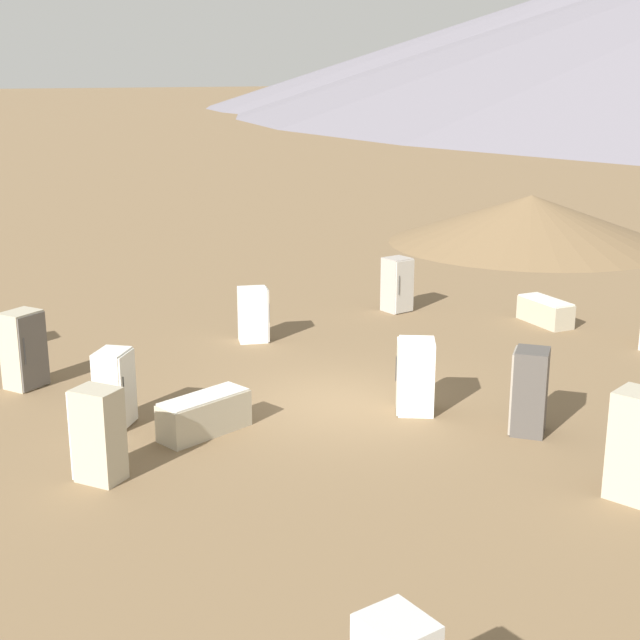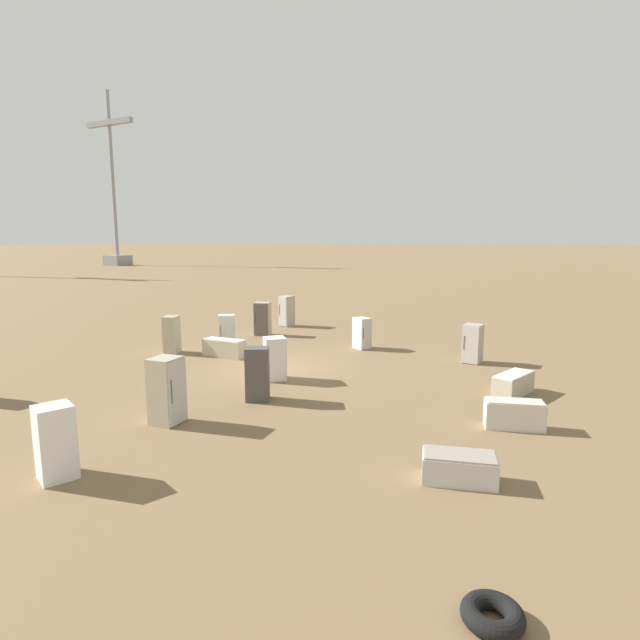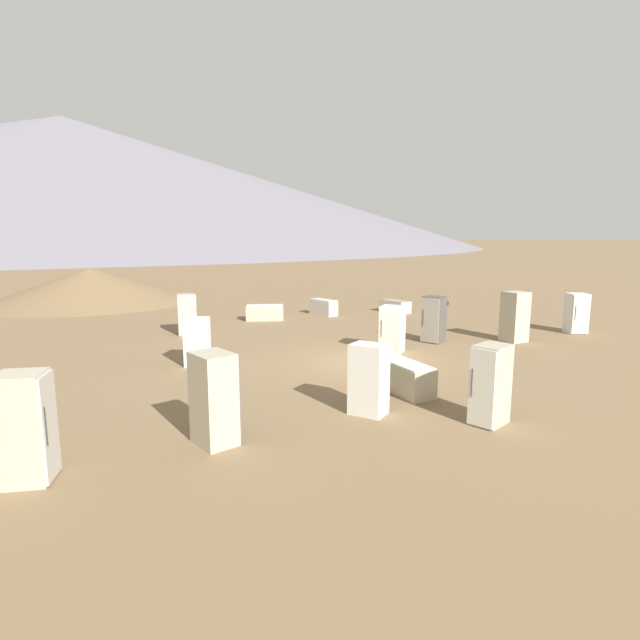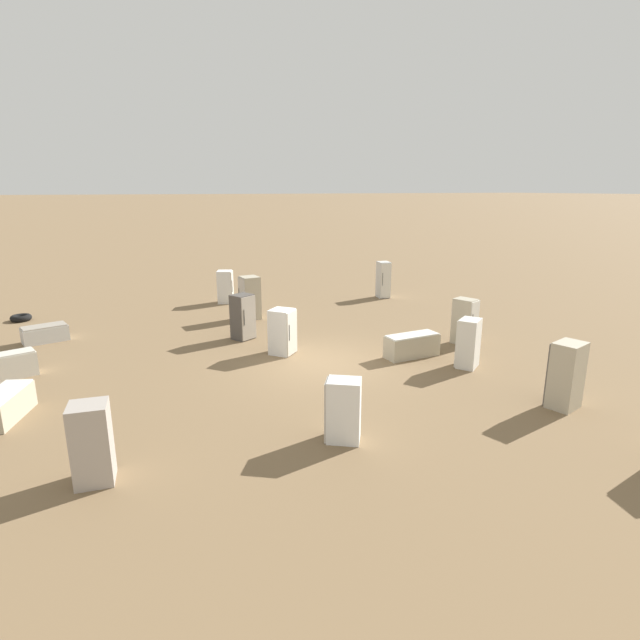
# 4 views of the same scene
# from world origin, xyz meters

# --- Properties ---
(ground_plane) EXTENTS (1000.00, 1000.00, 0.00)m
(ground_plane) POSITION_xyz_m (0.00, 0.00, 0.00)
(ground_plane) COLOR brown
(discarded_fridge_0) EXTENTS (0.77, 0.78, 1.58)m
(discarded_fridge_0) POSITION_xyz_m (-6.66, -4.21, 0.79)
(discarded_fridge_0) COLOR #A89E93
(discarded_fridge_0) RESTS_ON ground_plane
(discarded_fridge_1) EXTENTS (0.92, 0.90, 1.67)m
(discarded_fridge_1) POSITION_xyz_m (-1.55, 3.69, 0.83)
(discarded_fridge_1) COLOR #4C4742
(discarded_fridge_1) RESTS_ON ground_plane
(discarded_fridge_2) EXTENTS (0.79, 0.92, 1.64)m
(discarded_fridge_2) POSITION_xyz_m (5.50, -0.13, 0.82)
(discarded_fridge_2) COLOR #B2A88E
(discarded_fridge_2) RESTS_ON ground_plane
(discarded_fridge_3) EXTENTS (0.82, 0.83, 1.82)m
(discarded_fridge_3) POSITION_xyz_m (-0.47, 6.46, 0.91)
(discarded_fridge_3) COLOR #B2A88E
(discarded_fridge_3) RESTS_ON ground_plane
(discarded_fridge_4) EXTENTS (1.19, 1.82, 0.70)m
(discarded_fridge_4) POSITION_xyz_m (-8.60, -0.44, 0.35)
(discarded_fridge_4) COLOR #B2A88E
(discarded_fridge_4) RESTS_ON ground_plane
(discarded_fridge_5) EXTENTS (0.93, 0.85, 1.72)m
(discarded_fridge_5) POSITION_xyz_m (4.24, -5.45, 0.86)
(discarded_fridge_5) COLOR #B2A88E
(discarded_fridge_5) RESTS_ON ground_plane
(discarded_fridge_6) EXTENTS (0.93, 0.90, 1.54)m
(discarded_fridge_6) POSITION_xyz_m (4.00, -2.09, 0.77)
(discarded_fridge_6) COLOR silver
(discarded_fridge_6) RESTS_ON ground_plane
(discarded_fridge_7) EXTENTS (1.03, 1.03, 1.53)m
(discarded_fridge_7) POSITION_xyz_m (-0.81, 1.48, 0.76)
(discarded_fridge_7) COLOR white
(discarded_fridge_7) RESTS_ON ground_plane
(discarded_fridge_8) EXTENTS (0.65, 0.77, 1.83)m
(discarded_fridge_8) POSITION_xyz_m (6.95, 7.84, 0.91)
(discarded_fridge_8) COLOR silver
(discarded_fridge_8) RESTS_ON ground_plane
(discarded_fridge_9) EXTENTS (0.94, 0.88, 1.42)m
(discarded_fridge_9) POSITION_xyz_m (-1.65, -4.71, 0.71)
(discarded_fridge_9) COLOR white
(discarded_fridge_9) RESTS_ON ground_plane
(discarded_fridge_10) EXTENTS (1.86, 0.73, 0.76)m
(discarded_fridge_10) POSITION_xyz_m (2.98, -0.56, 0.38)
(discarded_fridge_10) COLOR #B2A88E
(discarded_fridge_10) RESTS_ON ground_plane
(discarded_fridge_12) EXTENTS (1.63, 1.11, 0.60)m
(discarded_fridge_12) POSITION_xyz_m (-8.23, 6.30, 0.30)
(discarded_fridge_12) COLOR silver
(discarded_fridge_12) RESTS_ON ground_plane
(discarded_fridge_13) EXTENTS (0.91, 0.90, 1.58)m
(discarded_fridge_13) POSITION_xyz_m (-0.68, 9.91, 0.79)
(discarded_fridge_13) COLOR white
(discarded_fridge_13) RESTS_ON ground_plane
(discarded_fridge_14) EXTENTS (1.60, 0.99, 0.76)m
(discarded_fridge_14) POSITION_xyz_m (-8.93, 2.65, 0.38)
(discarded_fridge_14) COLOR beige
(discarded_fridge_14) RESTS_ON ground_plane
(scrap_tire) EXTENTS (0.82, 0.82, 0.26)m
(scrap_tire) POSITION_xyz_m (-9.41, 10.05, 0.13)
(scrap_tire) COLOR black
(scrap_tire) RESTS_ON ground_plane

